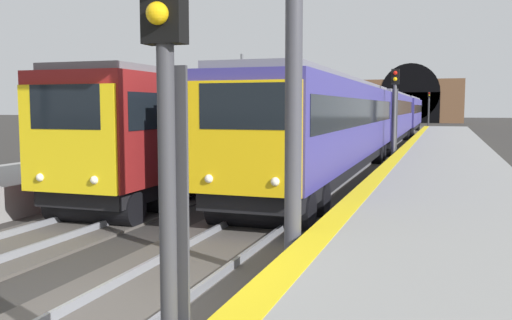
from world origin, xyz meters
TOP-DOWN VIEW (x-y plane):
  - platform_right_edge_strip at (0.00, -2.41)m, footprint 112.00×0.50m
  - train_main_approaching at (36.34, -0.00)m, footprint 62.97×3.00m
  - train_adjacent_platform at (35.27, 4.27)m, footprint 61.41×3.08m
  - railway_signal_near at (-1.75, -1.91)m, footprint 0.39×0.38m
  - railway_signal_mid at (21.68, -1.91)m, footprint 0.39×0.38m
  - railway_signal_far at (79.20, -1.91)m, footprint 0.39×0.38m
  - tunnel_portal at (102.23, 2.14)m, footprint 2.68×19.30m
  - catenary_mast_near at (35.23, 11.13)m, footprint 0.22×2.48m

SIDE VIEW (x-z plane):
  - platform_right_edge_strip at x=0.00m, z-range 0.92..0.93m
  - train_adjacent_platform at x=35.27m, z-range -0.15..4.81m
  - train_main_approaching at x=36.34m, z-range 0.31..4.36m
  - railway_signal_near at x=-1.75m, z-range 0.41..4.70m
  - railway_signal_mid at x=21.68m, z-range 0.43..5.27m
  - railway_signal_far at x=79.20m, z-range 0.45..5.66m
  - catenary_mast_near at x=35.23m, z-range 0.13..7.32m
  - tunnel_portal at x=102.23m, z-range -1.44..9.70m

